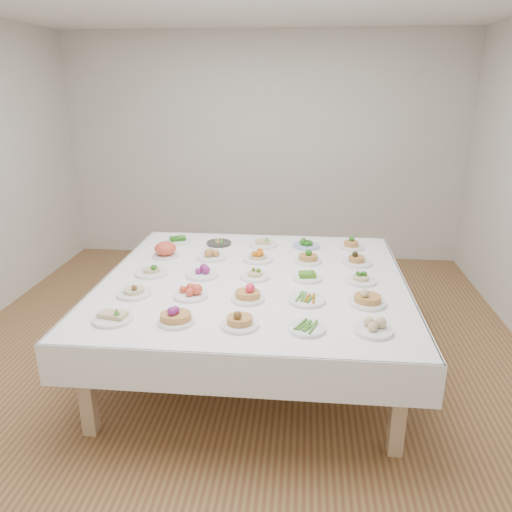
# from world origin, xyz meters

# --- Properties ---
(room_envelope) EXTENTS (5.02, 5.02, 2.81)m
(room_envelope) POSITION_xyz_m (0.00, 0.00, 1.83)
(room_envelope) COLOR olive
(room_envelope) RESTS_ON ground
(display_table) EXTENTS (2.35, 2.35, 0.75)m
(display_table) POSITION_xyz_m (0.17, -0.23, 0.69)
(display_table) COLOR white
(display_table) RESTS_ON ground
(dish_0) EXTENTS (0.26, 0.26, 0.12)m
(dish_0) POSITION_xyz_m (-0.66, -1.05, 0.80)
(dish_0) COLOR white
(dish_0) RESTS_ON display_table
(dish_1) EXTENTS (0.23, 0.23, 0.15)m
(dish_1) POSITION_xyz_m (-0.25, -1.05, 0.82)
(dish_1) COLOR white
(dish_1) RESTS_ON display_table
(dish_2) EXTENTS (0.24, 0.24, 0.14)m
(dish_2) POSITION_xyz_m (0.16, -1.06, 0.82)
(dish_2) COLOR white
(dish_2) RESTS_ON display_table
(dish_3) EXTENTS (0.23, 0.23, 0.05)m
(dish_3) POSITION_xyz_m (0.58, -1.07, 0.77)
(dish_3) COLOR white
(dish_3) RESTS_ON display_table
(dish_4) EXTENTS (0.24, 0.24, 0.10)m
(dish_4) POSITION_xyz_m (0.98, -1.05, 0.79)
(dish_4) COLOR white
(dish_4) RESTS_ON display_table
(dish_5) EXTENTS (0.24, 0.24, 0.12)m
(dish_5) POSITION_xyz_m (-0.66, -0.64, 0.80)
(dish_5) COLOR white
(dish_5) RESTS_ON display_table
(dish_6) EXTENTS (0.25, 0.25, 0.12)m
(dish_6) POSITION_xyz_m (-0.25, -0.64, 0.80)
(dish_6) COLOR white
(dish_6) RESTS_ON display_table
(dish_7) EXTENTS (0.25, 0.24, 0.15)m
(dish_7) POSITION_xyz_m (0.17, -0.65, 0.82)
(dish_7) COLOR white
(dish_7) RESTS_ON display_table
(dish_8) EXTENTS (0.26, 0.26, 0.06)m
(dish_8) POSITION_xyz_m (0.58, -0.64, 0.77)
(dish_8) COLOR white
(dish_8) RESTS_ON display_table
(dish_9) EXTENTS (0.29, 0.28, 0.16)m
(dish_9) POSITION_xyz_m (0.99, -0.64, 0.83)
(dish_9) COLOR white
(dish_9) RESTS_ON display_table
(dish_10) EXTENTS (0.26, 0.26, 0.13)m
(dish_10) POSITION_xyz_m (-0.65, -0.23, 0.81)
(dish_10) COLOR white
(dish_10) RESTS_ON display_table
(dish_11) EXTENTS (0.26, 0.26, 0.11)m
(dish_11) POSITION_xyz_m (-0.25, -0.23, 0.80)
(dish_11) COLOR white
(dish_11) RESTS_ON display_table
(dish_12) EXTENTS (0.23, 0.23, 0.11)m
(dish_12) POSITION_xyz_m (0.17, -0.23, 0.80)
(dish_12) COLOR white
(dish_12) RESTS_ON display_table
(dish_13) EXTENTS (0.22, 0.22, 0.09)m
(dish_13) POSITION_xyz_m (0.58, -0.22, 0.78)
(dish_13) COLOR white
(dish_13) RESTS_ON display_table
(dish_14) EXTENTS (0.23, 0.23, 0.11)m
(dish_14) POSITION_xyz_m (0.99, -0.24, 0.80)
(dish_14) COLOR white
(dish_14) RESTS_ON display_table
(dish_15) EXTENTS (0.22, 0.22, 0.14)m
(dish_15) POSITION_xyz_m (-0.65, 0.19, 0.82)
(dish_15) COLOR white
(dish_15) RESTS_ON display_table
(dish_16) EXTENTS (0.25, 0.25, 0.12)m
(dish_16) POSITION_xyz_m (-0.25, 0.19, 0.80)
(dish_16) COLOR white
(dish_16) RESTS_ON display_table
(dish_17) EXTENTS (0.26, 0.26, 0.15)m
(dish_17) POSITION_xyz_m (0.16, 0.18, 0.82)
(dish_17) COLOR white
(dish_17) RESTS_ON display_table
(dish_18) EXTENTS (0.23, 0.23, 0.14)m
(dish_18) POSITION_xyz_m (0.59, 0.17, 0.81)
(dish_18) COLOR white
(dish_18) RESTS_ON display_table
(dish_19) EXTENTS (0.25, 0.25, 0.13)m
(dish_19) POSITION_xyz_m (0.99, 0.17, 0.81)
(dish_19) COLOR white
(dish_19) RESTS_ON display_table
(dish_20) EXTENTS (0.23, 0.23, 0.10)m
(dish_20) POSITION_xyz_m (-0.65, 0.60, 0.79)
(dish_20) COLOR white
(dish_20) RESTS_ON display_table
(dish_21) EXTENTS (0.23, 0.23, 0.05)m
(dish_21) POSITION_xyz_m (-0.25, 0.59, 0.77)
(dish_21) COLOR #2D2A28
(dish_21) RESTS_ON display_table
(dish_22) EXTENTS (0.26, 0.26, 0.11)m
(dish_22) POSITION_xyz_m (0.17, 0.58, 0.80)
(dish_22) COLOR white
(dish_22) RESTS_ON display_table
(dish_23) EXTENTS (0.25, 0.25, 0.09)m
(dish_23) POSITION_xyz_m (0.57, 0.59, 0.79)
(dish_23) COLOR #4C66B2
(dish_23) RESTS_ON display_table
(dish_24) EXTENTS (0.23, 0.23, 0.12)m
(dish_24) POSITION_xyz_m (0.98, 0.59, 0.80)
(dish_24) COLOR white
(dish_24) RESTS_ON display_table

